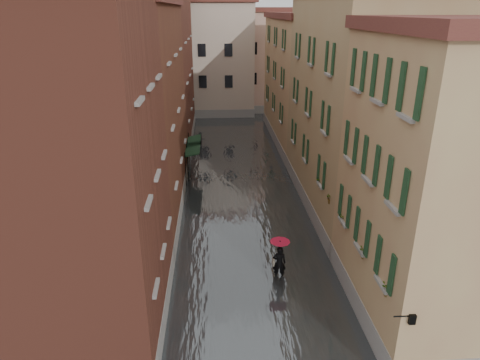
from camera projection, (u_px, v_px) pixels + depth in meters
name	position (u px, v px, depth m)	size (l,w,h in m)	color
ground	(257.00, 288.00, 20.11)	(120.00, 120.00, 0.00)	#5D5D60
floodwater	(240.00, 183.00, 32.13)	(10.00, 60.00, 0.20)	#414548
building_left_near	(72.00, 179.00, 15.45)	(6.00, 8.00, 13.00)	brown
building_left_mid	(128.00, 116.00, 25.74)	(6.00, 14.00, 12.50)	brown
building_left_far	(157.00, 71.00, 39.37)	(6.00, 16.00, 14.00)	brown
building_right_near	(444.00, 189.00, 16.54)	(6.00, 8.00, 11.50)	#A77B56
building_right_mid	(356.00, 109.00, 26.46)	(6.00, 14.00, 13.00)	tan
building_right_far	(306.00, 83.00, 40.64)	(6.00, 16.00, 11.50)	#A77B56
building_end_cream	(203.00, 60.00, 52.77)	(12.00, 9.00, 13.00)	#BDA896
building_end_pink	(273.00, 61.00, 55.33)	(10.00, 9.00, 12.00)	#CEA791
awning_near	(192.00, 150.00, 31.98)	(1.09, 3.31, 2.80)	#16331C
awning_far	(193.00, 142.00, 33.82)	(1.09, 3.10, 2.80)	#16331C
wall_lantern	(411.00, 318.00, 13.69)	(0.71, 0.22, 0.35)	black
window_planters	(347.00, 215.00, 19.42)	(0.59, 10.84, 0.84)	brown
pedestrian_main	(279.00, 257.00, 20.40)	(0.97, 0.97, 2.06)	black
pedestrian_far	(201.00, 140.00, 40.30)	(0.74, 0.58, 1.53)	black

